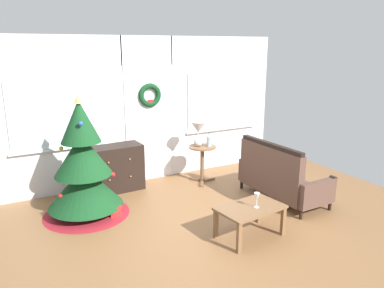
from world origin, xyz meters
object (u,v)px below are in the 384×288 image
(flower_vase, at_px, (209,140))
(dresser_cabinet, at_px, (115,168))
(table_lamp, at_px, (198,130))
(settee_sofa, at_px, (279,177))
(side_table, at_px, (202,157))
(christmas_tree, at_px, (84,172))
(wine_glass, at_px, (257,197))
(gift_box, at_px, (115,212))
(coffee_table, at_px, (250,211))

(flower_vase, bearing_deg, dresser_cabinet, 164.91)
(table_lamp, distance_m, flower_vase, 0.25)
(settee_sofa, xyz_separation_m, side_table, (-0.66, 1.26, 0.10))
(table_lamp, bearing_deg, christmas_tree, -169.78)
(table_lamp, height_order, wine_glass, table_lamp)
(flower_vase, relative_size, gift_box, 2.12)
(coffee_table, bearing_deg, dresser_cabinet, 113.34)
(side_table, xyz_separation_m, table_lamp, (-0.06, 0.04, 0.48))
(dresser_cabinet, distance_m, settee_sofa, 2.69)
(christmas_tree, relative_size, wine_glass, 8.97)
(wine_glass, bearing_deg, coffee_table, 135.62)
(settee_sofa, height_order, wine_glass, settee_sofa)
(coffee_table, distance_m, wine_glass, 0.22)
(coffee_table, bearing_deg, wine_glass, -44.38)
(flower_vase, relative_size, wine_glass, 1.79)
(christmas_tree, distance_m, settee_sofa, 2.96)
(gift_box, bearing_deg, settee_sofa, -14.34)
(christmas_tree, xyz_separation_m, wine_glass, (1.74, -1.72, -0.09))
(dresser_cabinet, distance_m, side_table, 1.52)
(table_lamp, distance_m, gift_box, 2.07)
(settee_sofa, relative_size, table_lamp, 3.43)
(flower_vase, bearing_deg, wine_glass, -104.08)
(christmas_tree, relative_size, flower_vase, 5.00)
(side_table, relative_size, coffee_table, 0.75)
(dresser_cabinet, bearing_deg, wine_glass, -66.04)
(side_table, height_order, gift_box, side_table)
(christmas_tree, relative_size, table_lamp, 3.98)
(christmas_tree, height_order, gift_box, christmas_tree)
(dresser_cabinet, xyz_separation_m, coffee_table, (1.02, -2.37, -0.04))
(dresser_cabinet, xyz_separation_m, settee_sofa, (2.14, -1.63, -0.01))
(table_lamp, bearing_deg, coffee_table, -100.93)
(christmas_tree, height_order, flower_vase, christmas_tree)
(wine_glass, bearing_deg, settee_sofa, 36.80)
(dresser_cabinet, xyz_separation_m, table_lamp, (1.42, -0.33, 0.56))
(christmas_tree, relative_size, gift_box, 10.60)
(settee_sofa, distance_m, side_table, 1.43)
(christmas_tree, distance_m, dresser_cabinet, 1.00)
(side_table, relative_size, flower_vase, 1.91)
(side_table, bearing_deg, dresser_cabinet, 166.11)
(christmas_tree, distance_m, side_table, 2.17)
(table_lamp, xyz_separation_m, flower_vase, (0.16, -0.10, -0.17))
(settee_sofa, bearing_deg, table_lamp, 118.88)
(dresser_cabinet, distance_m, coffee_table, 2.58)
(flower_vase, distance_m, coffee_table, 2.07)
(flower_vase, xyz_separation_m, coffee_table, (-0.55, -1.94, -0.43))
(settee_sofa, bearing_deg, christmas_tree, 161.66)
(dresser_cabinet, xyz_separation_m, wine_glass, (1.08, -2.42, 0.17))
(settee_sofa, relative_size, coffee_table, 1.69)
(flower_vase, bearing_deg, side_table, 149.04)
(settee_sofa, height_order, flower_vase, flower_vase)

